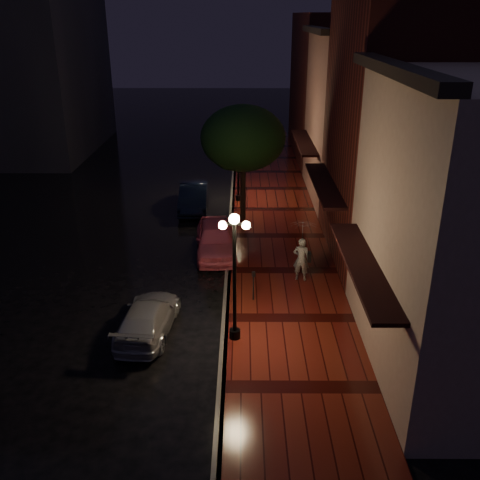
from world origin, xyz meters
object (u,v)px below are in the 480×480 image
(street_tree, at_px, (243,140))
(pink_car, at_px, (216,239))
(woman_with_umbrella, at_px, (302,242))
(parking_meter, at_px, (254,283))
(streetlamp_near, at_px, (235,270))
(navy_car, at_px, (194,197))
(silver_car, at_px, (148,318))
(streetlamp_far, at_px, (238,158))

(street_tree, xyz_separation_m, pink_car, (-1.21, -4.04, -3.51))
(street_tree, xyz_separation_m, woman_with_umbrella, (2.30, -6.81, -2.46))
(street_tree, distance_m, parking_meter, 9.13)
(streetlamp_near, height_order, pink_car, streetlamp_near)
(streetlamp_near, bearing_deg, navy_car, 100.73)
(parking_meter, bearing_deg, pink_car, 92.62)
(silver_car, bearing_deg, woman_with_umbrella, -141.10)
(parking_meter, bearing_deg, streetlamp_near, -121.69)
(silver_car, bearing_deg, street_tree, -101.78)
(woman_with_umbrella, relative_size, parking_meter, 2.15)
(street_tree, height_order, parking_meter, street_tree)
(street_tree, relative_size, parking_meter, 5.03)
(silver_car, bearing_deg, parking_meter, -145.51)
(streetlamp_near, xyz_separation_m, street_tree, (0.26, 10.99, 1.64))
(street_tree, height_order, woman_with_umbrella, street_tree)
(streetlamp_far, bearing_deg, woman_with_umbrella, -75.40)
(streetlamp_far, height_order, street_tree, street_tree)
(street_tree, distance_m, silver_car, 11.54)
(silver_car, bearing_deg, pink_car, -101.89)
(streetlamp_far, xyz_separation_m, street_tree, (0.26, -3.01, 1.64))
(streetlamp_far, bearing_deg, pink_car, -97.68)
(streetlamp_near, distance_m, woman_with_umbrella, 4.97)
(pink_car, height_order, silver_car, pink_car)
(streetlamp_near, xyz_separation_m, streetlamp_far, (0.00, 14.00, 0.00))
(street_tree, relative_size, navy_car, 1.36)
(streetlamp_near, relative_size, streetlamp_far, 1.00)
(streetlamp_near, relative_size, pink_car, 1.00)
(woman_with_umbrella, distance_m, parking_meter, 2.70)
(pink_car, bearing_deg, woman_with_umbrella, -42.82)
(pink_car, bearing_deg, street_tree, 68.79)
(streetlamp_near, xyz_separation_m, pink_car, (-0.95, 6.95, -1.87))
(streetlamp_far, height_order, silver_car, streetlamp_far)
(pink_car, xyz_separation_m, navy_car, (-1.49, 5.92, -0.03))
(silver_car, height_order, woman_with_umbrella, woman_with_umbrella)
(streetlamp_far, distance_m, silver_car, 13.94)
(street_tree, xyz_separation_m, navy_car, (-2.70, 1.88, -3.54))
(pink_car, relative_size, navy_car, 1.01)
(parking_meter, bearing_deg, woman_with_umbrella, 23.72)
(streetlamp_far, distance_m, pink_car, 7.35)
(streetlamp_near, relative_size, navy_car, 1.01)
(navy_car, height_order, woman_with_umbrella, woman_with_umbrella)
(pink_car, bearing_deg, navy_car, 99.55)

